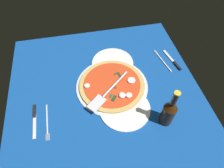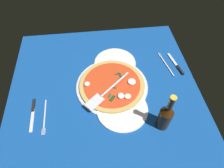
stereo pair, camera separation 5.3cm
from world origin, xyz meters
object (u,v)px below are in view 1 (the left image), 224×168
(pizza, at_px, (112,85))
(place_setting_far, at_px, (168,62))
(dinner_plate_left, at_px, (113,63))
(pizza_server, at_px, (108,91))
(dinner_plate_right, at_px, (125,108))
(place_setting_near, at_px, (41,120))
(beer_bottle, at_px, (169,112))

(pizza, xyz_separation_m, place_setting_far, (-0.11, 0.35, -0.01))
(dinner_plate_left, bearing_deg, pizza_server, -17.60)
(dinner_plate_right, bearing_deg, dinner_plate_left, 179.17)
(place_setting_far, bearing_deg, place_setting_near, 96.86)
(pizza_server, relative_size, beer_bottle, 1.06)
(place_setting_near, relative_size, place_setting_far, 0.99)
(dinner_plate_left, height_order, pizza_server, pizza_server)
(dinner_plate_left, relative_size, place_setting_far, 1.19)
(dinner_plate_left, xyz_separation_m, pizza_server, (0.21, -0.07, 0.03))
(pizza_server, height_order, place_setting_near, pizza_server)
(place_setting_far, distance_m, beer_bottle, 0.39)
(dinner_plate_left, height_order, pizza, pizza)
(dinner_plate_left, distance_m, dinner_plate_right, 0.30)
(dinner_plate_right, distance_m, place_setting_near, 0.39)
(dinner_plate_right, relative_size, pizza_server, 1.03)
(pizza, relative_size, place_setting_near, 1.72)
(dinner_plate_right, relative_size, place_setting_far, 1.24)
(pizza, bearing_deg, pizza_server, -32.29)
(place_setting_near, bearing_deg, pizza_server, 101.28)
(dinner_plate_left, relative_size, pizza_server, 0.99)
(dinner_plate_right, height_order, beer_bottle, beer_bottle)
(place_setting_near, distance_m, beer_bottle, 0.57)
(beer_bottle, bearing_deg, place_setting_near, -101.90)
(pizza_server, bearing_deg, place_setting_far, 161.36)
(pizza_server, bearing_deg, dinner_plate_right, 83.11)
(place_setting_far, bearing_deg, pizza_server, 101.24)
(pizza_server, bearing_deg, place_setting_near, -28.41)
(dinner_plate_left, bearing_deg, beer_bottle, 21.71)
(dinner_plate_left, xyz_separation_m, place_setting_near, (0.29, -0.40, -0.00))
(dinner_plate_right, relative_size, beer_bottle, 1.09)
(pizza, distance_m, beer_bottle, 0.32)
(dinner_plate_left, height_order, dinner_plate_right, same)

